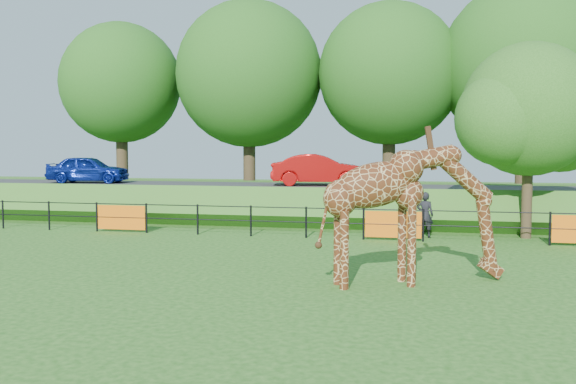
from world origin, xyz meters
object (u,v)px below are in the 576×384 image
car_red (319,170)px  tree_east (532,115)px  giraffe (413,214)px  visitor (425,215)px  car_blue (88,169)px

car_red → tree_east: (8.29, -5.11, 2.15)m
giraffe → visitor: (0.25, 7.72, -0.82)m
giraffe → car_blue: (-15.71, 13.08, 0.45)m
car_blue → car_red: bearing=-96.4°
car_blue → tree_east: size_ratio=0.57×
car_blue → visitor: 16.89m
giraffe → car_blue: bearing=116.7°
car_red → visitor: (4.75, -5.77, -1.32)m
giraffe → visitor: size_ratio=2.83×
car_blue → visitor: (15.97, -5.35, -1.27)m
visitor → tree_east: size_ratio=0.24×
car_blue → tree_east: 20.19m
giraffe → car_red: giraffe is taller
car_blue → visitor: car_blue is taller
tree_east → giraffe: bearing=-114.4°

